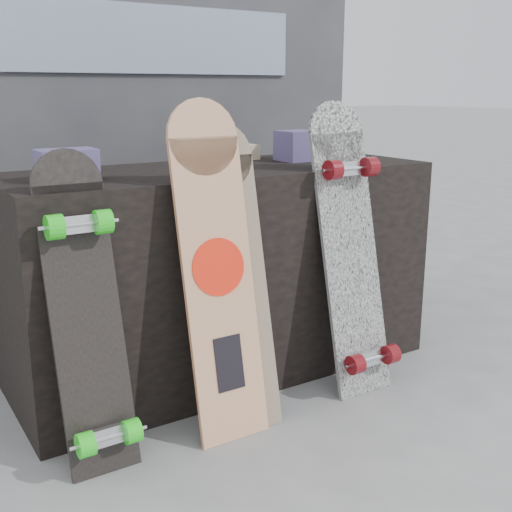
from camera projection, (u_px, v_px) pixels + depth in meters
ground at (296, 418)px, 2.17m from camera, size 60.00×60.00×0.00m
vendor_table at (222, 271)px, 2.48m from camera, size 1.60×0.60×0.80m
booth at (130, 85)px, 3.00m from camera, size 2.40×0.22×2.20m
merch_box_purple at (67, 165)px, 2.03m from camera, size 0.18×0.12×0.10m
merch_box_small at (297, 146)px, 2.59m from camera, size 0.14×0.14×0.12m
merch_box_flat at (231, 153)px, 2.62m from camera, size 0.22×0.10×0.06m
longboard_geisha at (217, 262)px, 2.00m from camera, size 0.24×0.23×1.06m
longboard_celtic at (235, 269)px, 2.06m from camera, size 0.22×0.23×0.99m
longboard_cascadia at (351, 244)px, 2.32m from camera, size 0.24×0.32×1.05m
skateboard_dark at (86, 310)px, 1.83m from camera, size 0.21×0.29×0.92m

